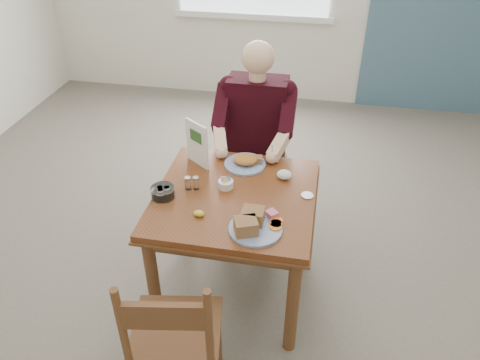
% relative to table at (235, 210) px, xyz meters
% --- Properties ---
extents(floor, '(6.00, 6.00, 0.00)m').
position_rel_table_xyz_m(floor, '(0.00, 0.00, -0.64)').
color(floor, '#5F584C').
rests_on(floor, ground).
extents(lemon_wedge, '(0.07, 0.06, 0.03)m').
position_rel_table_xyz_m(lemon_wedge, '(-0.15, -0.22, 0.13)').
color(lemon_wedge, yellow).
rests_on(lemon_wedge, table).
extents(napkin, '(0.10, 0.08, 0.06)m').
position_rel_table_xyz_m(napkin, '(0.25, 0.21, 0.14)').
color(napkin, white).
rests_on(napkin, table).
extents(metal_dish, '(0.08, 0.08, 0.01)m').
position_rel_table_xyz_m(metal_dish, '(0.40, 0.06, 0.12)').
color(metal_dish, silver).
rests_on(metal_dish, table).
extents(table, '(0.92, 0.92, 0.75)m').
position_rel_table_xyz_m(table, '(0.00, 0.00, 0.00)').
color(table, brown).
rests_on(table, ground).
extents(chair_far, '(0.42, 0.42, 0.95)m').
position_rel_table_xyz_m(chair_far, '(0.00, 0.80, -0.16)').
color(chair_far, brown).
rests_on(chair_far, ground).
extents(chair_near, '(0.48, 0.48, 0.95)m').
position_rel_table_xyz_m(chair_near, '(-0.13, -0.80, -0.16)').
color(chair_near, brown).
rests_on(chair_near, ground).
extents(diner, '(0.53, 0.56, 1.39)m').
position_rel_table_xyz_m(diner, '(0.00, 0.71, 0.17)').
color(diner, tan).
rests_on(diner, chair_far).
extents(near_plate, '(0.33, 0.33, 0.09)m').
position_rel_table_xyz_m(near_plate, '(0.15, -0.28, 0.15)').
color(near_plate, white).
rests_on(near_plate, table).
extents(far_plate, '(0.28, 0.28, 0.07)m').
position_rel_table_xyz_m(far_plate, '(0.01, 0.32, 0.14)').
color(far_plate, white).
rests_on(far_plate, table).
extents(caddy, '(0.10, 0.10, 0.07)m').
position_rel_table_xyz_m(caddy, '(-0.07, 0.06, 0.14)').
color(caddy, white).
rests_on(caddy, table).
extents(shakers, '(0.09, 0.05, 0.08)m').
position_rel_table_xyz_m(shakers, '(-0.25, 0.01, 0.15)').
color(shakers, white).
rests_on(shakers, table).
extents(creamer, '(0.16, 0.16, 0.06)m').
position_rel_table_xyz_m(creamer, '(-0.39, -0.10, 0.14)').
color(creamer, white).
rests_on(creamer, table).
extents(menu, '(0.17, 0.13, 0.29)m').
position_rel_table_xyz_m(menu, '(-0.29, 0.27, 0.26)').
color(menu, white).
rests_on(menu, table).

